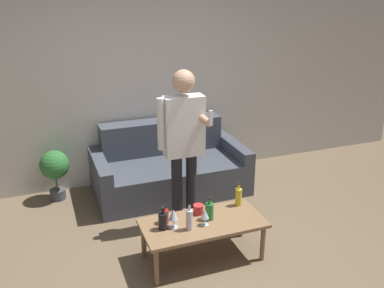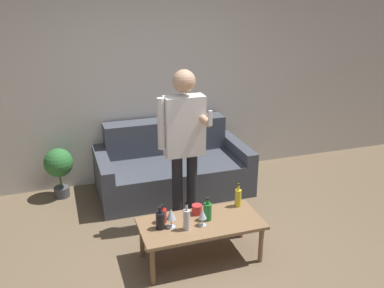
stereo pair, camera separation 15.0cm
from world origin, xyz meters
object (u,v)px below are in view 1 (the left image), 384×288
Objects in this scene: couch at (168,168)px; bottle_orange at (239,196)px; person_standing_front at (183,137)px; coffee_table at (203,226)px.

couch reaches higher than bottle_orange.
person_standing_front reaches higher than couch.
coffee_table is 4.67× the size of bottle_orange.
couch is at bearing 83.08° from person_standing_front.
couch is 1.10m from person_standing_front.
person_standing_front reaches higher than coffee_table.
bottle_orange is at bearing 21.41° from coffee_table.
bottle_orange is 0.77m from person_standing_front.
bottle_orange is (0.43, 0.17, 0.13)m from coffee_table.
person_standing_front is (0.03, 0.61, 0.63)m from coffee_table.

